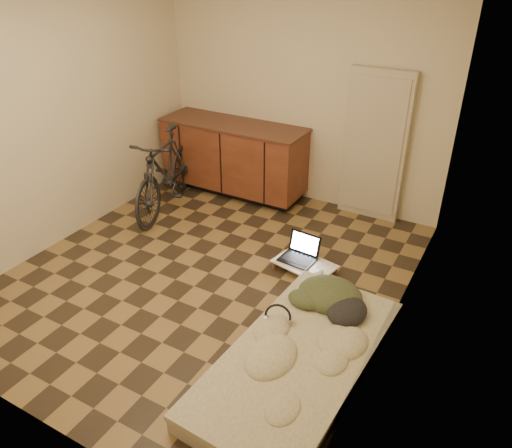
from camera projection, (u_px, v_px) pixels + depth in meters
The scene contains 10 objects.
room_shell at pixel (202, 148), 4.24m from camera, with size 3.50×4.00×2.60m.
cabinets at pixel (234, 157), 6.27m from camera, with size 1.84×0.62×0.91m.
appliance_panel at pixel (375, 146), 5.53m from camera, with size 0.70×0.10×1.70m, color #C1B499.
bicycle at pixel (165, 168), 5.81m from camera, with size 0.48×1.65×1.06m, color black.
futon at pixel (299, 361), 3.74m from camera, with size 1.04×1.99×0.17m.
clothing_pile at pixel (334, 292), 4.15m from camera, with size 0.59×0.49×0.24m, color #363F25, non-canonical shape.
headphones at pixel (278, 315), 3.95m from camera, with size 0.24×0.22×0.16m, color black, non-canonical shape.
lap_desk at pixel (305, 264), 4.87m from camera, with size 0.64×0.48×0.10m.
laptop at pixel (300, 254), 4.92m from camera, with size 0.35×0.32×0.23m.
mouse at pixel (319, 272), 4.69m from camera, with size 0.07×0.11×0.04m, color white.
Camera 1 is at (2.37, -3.27, 2.82)m, focal length 35.00 mm.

